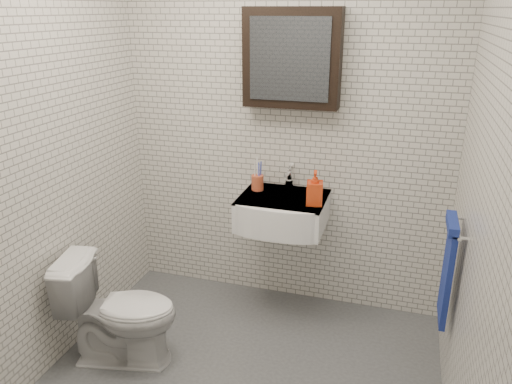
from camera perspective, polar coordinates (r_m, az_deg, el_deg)
ground at (r=3.02m, az=-1.98°, el=-20.82°), size 2.20×2.00×0.01m
room_shell at (r=2.33m, az=-2.42°, el=7.31°), size 2.22×2.02×2.51m
washbasin at (r=3.21m, az=2.93°, el=-2.33°), size 0.55×0.50×0.20m
faucet at (r=3.33m, az=3.81°, el=1.48°), size 0.06×0.20×0.15m
mirror_cabinet at (r=3.17m, az=4.13°, el=14.99°), size 0.60×0.15×0.60m
towel_rail at (r=2.81m, az=21.10°, el=-7.93°), size 0.09×0.30×0.58m
toothbrush_cup at (r=3.31m, az=0.17°, el=1.18°), size 0.09×0.09×0.22m
soap_bottle at (r=3.07m, az=6.73°, el=0.48°), size 0.11×0.11×0.22m
toilet at (r=3.09m, az=-15.24°, el=-12.95°), size 0.72×0.50×0.67m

